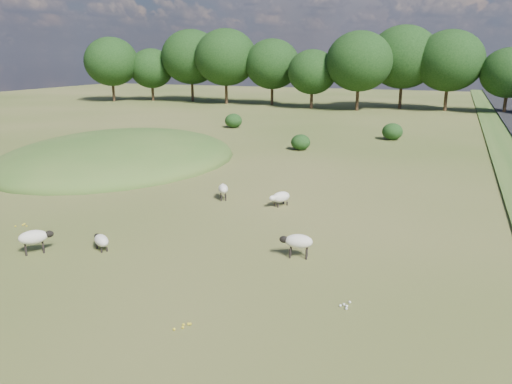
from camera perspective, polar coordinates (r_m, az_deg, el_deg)
ground at (r=40.14m, az=5.76°, el=4.52°), size 160.00×160.00×0.00m
mound at (r=38.32m, az=-15.29°, el=3.54°), size 16.00×20.00×4.00m
treeline at (r=74.34m, az=12.86°, el=14.26°), size 96.28×14.66×11.70m
shrubs at (r=47.91m, az=5.84°, el=7.16°), size 18.62×11.64×1.53m
sheep_0 at (r=21.27m, az=-24.01°, el=-4.75°), size 1.18×1.24×0.94m
sheep_1 at (r=25.56m, az=2.80°, el=-0.59°), size 1.03×1.32×0.75m
sheep_2 at (r=26.74m, az=-3.78°, el=0.37°), size 0.90×1.19×0.84m
sheep_3 at (r=20.80m, az=-17.29°, el=-5.30°), size 1.10×0.89×0.63m
sheep_4 at (r=19.11m, az=4.80°, el=-5.66°), size 1.33×0.75×0.93m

